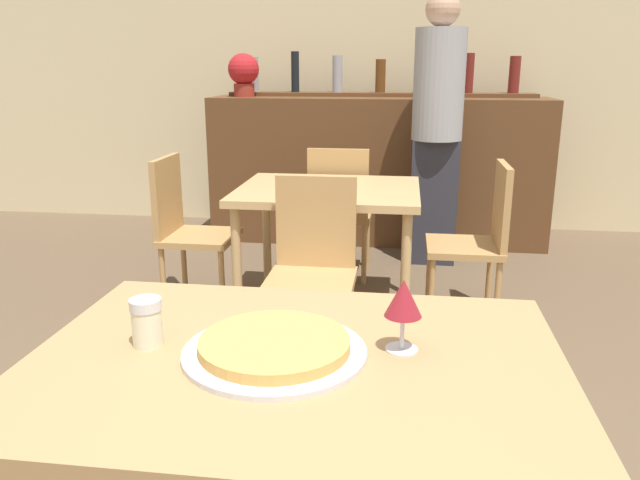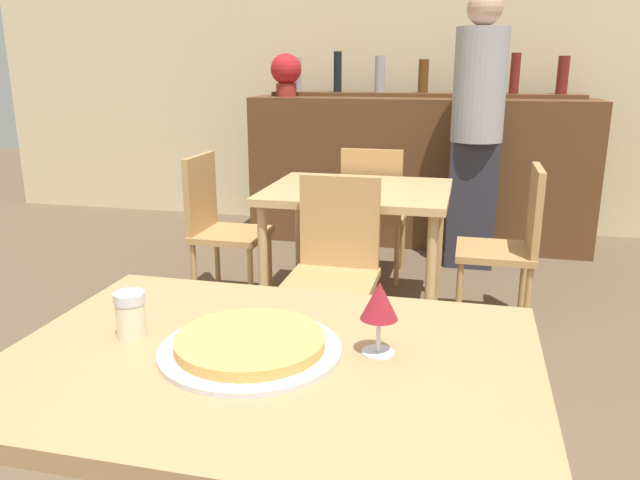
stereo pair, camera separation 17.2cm
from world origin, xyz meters
name	(u,v)px [view 2 (the right image)]	position (x,y,z in m)	size (l,w,h in m)	color
wall_back	(427,60)	(0.00, 4.26, 1.40)	(8.00, 0.05, 2.80)	beige
dining_table_near	(270,392)	(0.00, 0.00, 0.69)	(1.12, 0.81, 0.78)	#A87F51
dining_table_far	(358,203)	(-0.19, 2.14, 0.64)	(0.98, 0.83, 0.72)	tan
bar_counter	(418,171)	(0.00, 3.75, 0.56)	(2.60, 0.56, 1.12)	brown
bar_back_shelf	(425,87)	(0.01, 3.89, 1.20)	(2.39, 0.24, 0.34)	brown
chair_far_side_front	(335,260)	(-0.19, 1.56, 0.49)	(0.40, 0.40, 0.87)	tan
chair_far_side_back	(373,206)	(-0.19, 2.73, 0.49)	(0.40, 0.40, 0.87)	tan
chair_far_side_left	(218,220)	(-1.01, 2.14, 0.49)	(0.40, 0.40, 0.87)	tan
chair_far_side_right	(512,238)	(0.63, 2.14, 0.49)	(0.40, 0.40, 0.87)	tan
pizza_tray	(250,345)	(-0.04, 0.01, 0.79)	(0.39, 0.39, 0.04)	silver
cheese_shaker	(131,315)	(-0.33, 0.02, 0.83)	(0.07, 0.07, 0.11)	beige
person_standing	(477,122)	(0.42, 3.17, 1.00)	(0.34, 0.34, 1.82)	#2D2D38
wine_glass	(379,303)	(0.22, 0.07, 0.89)	(0.08, 0.08, 0.16)	silver
potted_plant	(286,72)	(-1.05, 3.70, 1.31)	(0.24, 0.24, 0.33)	maroon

